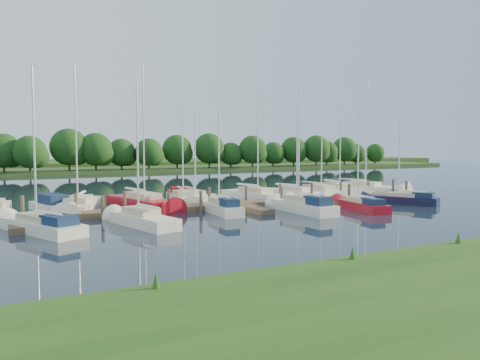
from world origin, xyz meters
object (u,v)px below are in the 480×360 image
sailboat_s_2 (221,209)px  motorboat (54,207)px  dock (239,206)px  sailboat_n_5 (194,197)px

sailboat_s_2 → motorboat: bearing=153.3°
dock → sailboat_n_5: (-0.98, 6.85, 0.07)m
dock → motorboat: (-13.25, 4.82, 0.15)m
sailboat_n_5 → sailboat_s_2: sailboat_n_5 is taller
motorboat → sailboat_n_5: (12.27, 2.03, -0.08)m
dock → sailboat_n_5: bearing=98.2°
sailboat_n_5 → dock: bearing=95.1°
sailboat_n_5 → sailboat_s_2: size_ratio=1.03×
motorboat → sailboat_s_2: (10.68, -6.74, -0.01)m
dock → sailboat_s_2: sailboat_s_2 is taller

